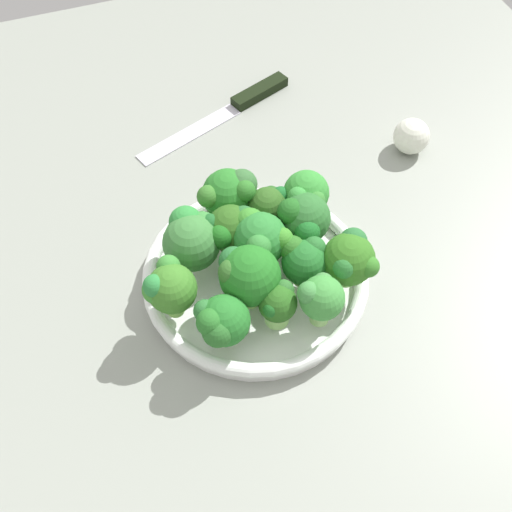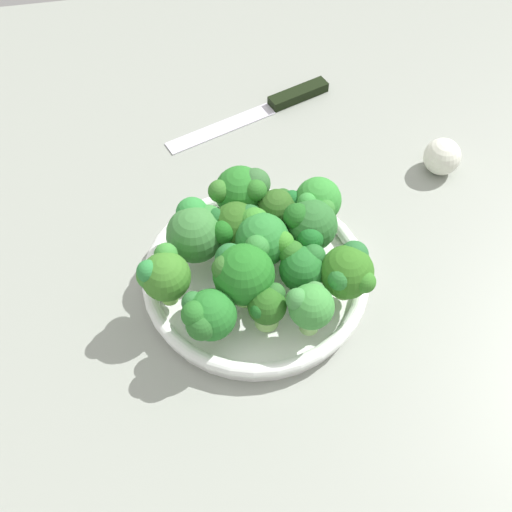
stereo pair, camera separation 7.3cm
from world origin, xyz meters
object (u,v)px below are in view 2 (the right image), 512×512
garlic_bulb (442,157)px  broccoli_floret_7 (196,229)px  broccoli_floret_3 (302,266)px  broccoli_floret_10 (348,272)px  bowl (256,278)px  broccoli_floret_2 (207,316)px  broccoli_floret_4 (279,208)px  knife (271,106)px  broccoli_floret_1 (267,306)px  broccoli_floret_12 (262,239)px  broccoli_floret_6 (310,226)px  broccoli_floret_11 (242,191)px  broccoli_floret_13 (310,306)px  broccoli_floret_5 (163,275)px  broccoli_floret_0 (318,202)px  broccoli_floret_8 (236,226)px  broccoli_floret_9 (241,273)px

garlic_bulb → broccoli_floret_7: bearing=106.5°
broccoli_floret_3 → broccoli_floret_10: broccoli_floret_10 is taller
bowl → broccoli_floret_7: (4.30, 6.18, 5.46)cm
broccoli_floret_2 → broccoli_floret_10: size_ratio=0.94×
broccoli_floret_4 → knife: 25.68cm
broccoli_floret_1 → broccoli_floret_12: 8.11cm
broccoli_floret_6 → broccoli_floret_11: broccoli_floret_6 is taller
broccoli_floret_3 → broccoli_floret_4: (8.88, 0.81, -0.13)cm
broccoli_floret_1 → broccoli_floret_13: bearing=-108.6°
broccoli_floret_10 → broccoli_floret_13: size_ratio=1.02×
broccoli_floret_3 → broccoli_floret_7: broccoli_floret_7 is taller
broccoli_floret_5 → broccoli_floret_11: bearing=-43.9°
bowl → broccoli_floret_12: (1.08, -0.87, 6.08)cm
broccoli_floret_5 → bowl: bearing=-80.2°
knife → garlic_bulb: bearing=-129.0°
broccoli_floret_0 → broccoli_floret_7: (-1.51, 14.67, 0.05)cm
broccoli_floret_13 → garlic_bulb: 33.32cm
broccoli_floret_8 → garlic_bulb: size_ratio=1.33×
broccoli_floret_1 → garlic_bulb: (21.30, -28.16, -3.69)cm
broccoli_floret_0 → knife: (25.04, 0.57, -6.38)cm
broccoli_floret_6 → broccoli_floret_9: (-5.64, 8.89, 0.70)cm
broccoli_floret_8 → broccoli_floret_9: 7.36cm
broccoli_floret_11 → broccoli_floret_8: bearing=162.6°
bowl → broccoli_floret_1: 8.30cm
broccoli_floret_5 → broccoli_floret_10: broccoli_floret_5 is taller
broccoli_floret_3 → broccoli_floret_9: broccoli_floret_9 is taller
broccoli_floret_11 → broccoli_floret_1: bearing=-179.8°
broccoli_floret_1 → broccoli_floret_13: broccoli_floret_13 is taller
broccoli_floret_12 → broccoli_floret_13: (-9.37, -3.39, -0.38)cm
broccoli_floret_5 → broccoli_floret_12: size_ratio=0.94×
broccoli_floret_8 → knife: (26.86, -9.56, -6.39)cm
broccoli_floret_0 → broccoli_floret_1: (-12.67, 8.49, -0.74)cm
broccoli_floret_0 → broccoli_floret_10: (-10.43, -0.87, 0.08)cm
broccoli_floret_1 → knife: size_ratio=0.21×
broccoli_floret_6 → broccoli_floret_8: 8.49cm
broccoli_floret_12 → bowl: bearing=141.2°
broccoli_floret_12 → broccoli_floret_11: bearing=6.5°
bowl → broccoli_floret_9: 7.43cm
broccoli_floret_2 → broccoli_floret_7: 11.62cm
broccoli_floret_6 → broccoli_floret_8: size_ratio=1.08×
broccoli_floret_2 → broccoli_floret_3: bearing=-67.6°
broccoli_floret_1 → broccoli_floret_12: size_ratio=0.73×
bowl → broccoli_floret_1: broccoli_floret_1 is taller
broccoli_floret_9 → broccoli_floret_12: size_ratio=1.08×
broccoli_floret_5 → broccoli_floret_10: size_ratio=1.03×
broccoli_floret_0 → broccoli_floret_11: bearing=68.9°
broccoli_floret_6 → garlic_bulb: bearing=-60.6°
broccoli_floret_4 → broccoli_floret_8: (-2.18, 5.52, 0.55)cm
broccoli_floret_6 → broccoli_floret_3: bearing=158.4°
broccoli_floret_3 → broccoli_floret_12: 5.48cm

